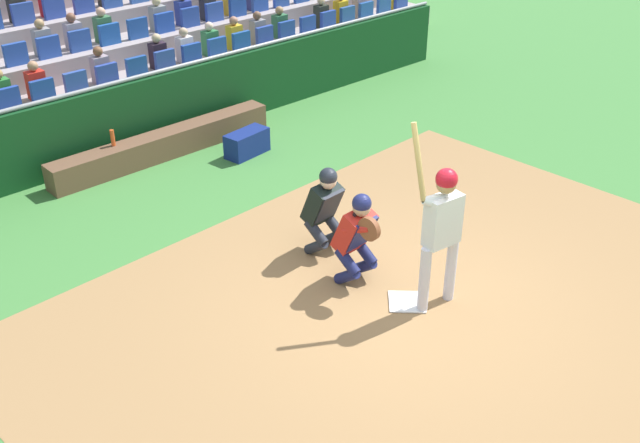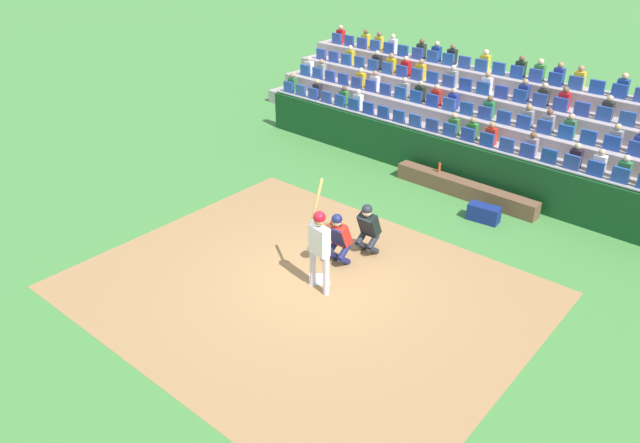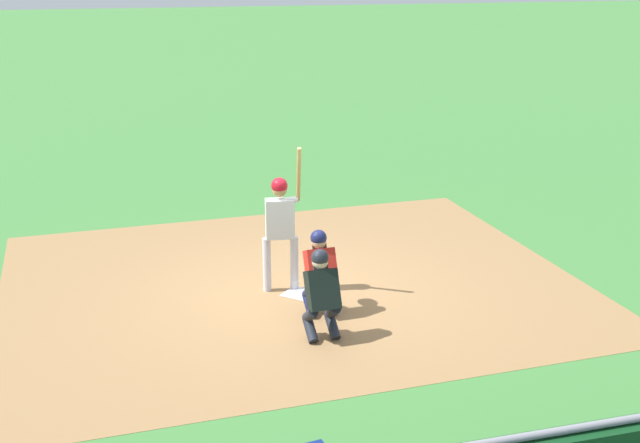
% 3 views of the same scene
% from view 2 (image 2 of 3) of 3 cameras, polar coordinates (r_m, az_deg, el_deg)
% --- Properties ---
extents(ground_plane, '(160.00, 160.00, 0.00)m').
position_cam_2_polar(ground_plane, '(12.97, -0.06, -5.54)').
color(ground_plane, '#42803B').
extents(infield_dirt_patch, '(9.23, 7.61, 0.01)m').
position_cam_2_polar(infield_dirt_patch, '(12.67, -1.60, -6.46)').
color(infield_dirt_patch, '#9C7448').
rests_on(infield_dirt_patch, ground_plane).
extents(home_plate_marker, '(0.62, 0.62, 0.02)m').
position_cam_2_polar(home_plate_marker, '(12.96, -0.06, -5.48)').
color(home_plate_marker, white).
rests_on(home_plate_marker, infield_dirt_patch).
extents(batter_at_plate, '(0.60, 0.51, 2.35)m').
position_cam_2_polar(batter_at_plate, '(12.08, -0.07, -1.90)').
color(batter_at_plate, silver).
rests_on(batter_at_plate, ground_plane).
extents(catcher_crouching, '(0.48, 0.73, 1.29)m').
position_cam_2_polar(catcher_crouching, '(13.14, 1.68, -1.38)').
color(catcher_crouching, '#191F4F').
rests_on(catcher_crouching, ground_plane).
extents(home_plate_umpire, '(0.48, 0.47, 1.29)m').
position_cam_2_polar(home_plate_umpire, '(13.59, 4.54, -0.46)').
color(home_plate_umpire, '#212630').
rests_on(home_plate_umpire, ground_plane).
extents(dugout_wall, '(15.18, 0.24, 1.32)m').
position_cam_2_polar(dugout_wall, '(17.22, 14.00, 4.97)').
color(dugout_wall, '#103E1B').
rests_on(dugout_wall, ground_plane).
extents(dugout_bench, '(4.15, 0.40, 0.44)m').
position_cam_2_polar(dugout_bench, '(16.86, 13.45, 2.98)').
color(dugout_bench, brown).
rests_on(dugout_bench, ground_plane).
extents(water_bottle_on_bench, '(0.07, 0.07, 0.27)m').
position_cam_2_polar(water_bottle_on_bench, '(17.17, 11.19, 5.02)').
color(water_bottle_on_bench, '#D75122').
rests_on(water_bottle_on_bench, dugout_bench).
extents(equipment_duffel_bag, '(0.82, 0.46, 0.42)m').
position_cam_2_polar(equipment_duffel_bag, '(15.71, 15.18, 0.75)').
color(equipment_duffel_bag, navy).
rests_on(equipment_duffel_bag, ground_plane).
extents(bleacher_stand, '(19.95, 3.78, 2.59)m').
position_cam_2_polar(bleacher_stand, '(20.71, 19.74, 8.46)').
color(bleacher_stand, '#A29495').
rests_on(bleacher_stand, ground_plane).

